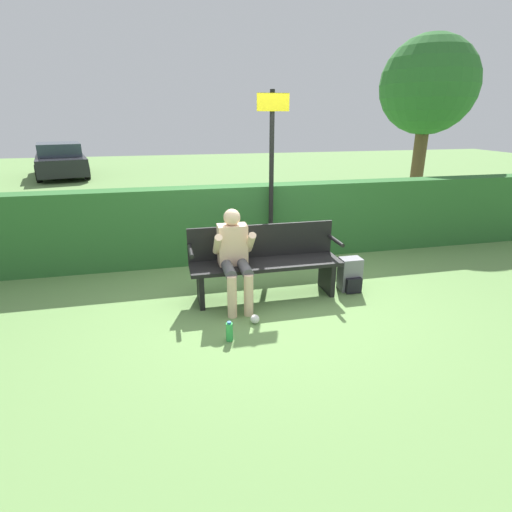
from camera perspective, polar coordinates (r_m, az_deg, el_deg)
The scene contains 10 objects.
ground_plane at distance 5.19m, azimuth 1.38°, elevation -5.81°, with size 40.00×40.00×0.00m, color #668E4C.
hedge_back at distance 6.38m, azimuth -1.93°, elevation 4.76°, with size 12.00×0.38×1.19m.
park_bench at distance 5.07m, azimuth 1.23°, elevation -0.65°, with size 1.90×0.49×0.90m.
person_seated at distance 4.79m, azimuth -3.10°, elevation 0.32°, with size 0.49×0.65×1.16m.
backpack at distance 5.45m, azimuth 13.32°, elevation -2.67°, with size 0.28×0.27×0.44m.
water_bottle at distance 4.21m, azimuth -3.82°, elevation -10.74°, with size 0.07×0.07×0.22m.
signpost at distance 6.02m, azimuth 2.24°, elevation 12.38°, with size 0.46×0.09×2.56m.
parked_car at distance 17.20m, azimuth -26.12°, elevation 12.17°, with size 2.55×4.33×1.24m.
tree at distance 10.53m, azimuth 23.40°, elevation 21.31°, with size 2.15×2.15×3.93m.
litter_crumple at distance 4.54m, azimuth -0.15°, elevation -8.99°, with size 0.10×0.10×0.10m.
Camera 1 is at (-1.17, -4.54, 2.22)m, focal length 28.00 mm.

